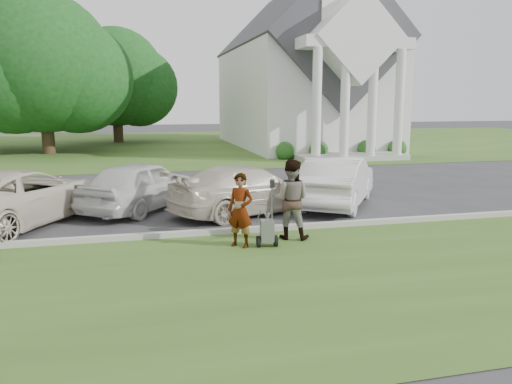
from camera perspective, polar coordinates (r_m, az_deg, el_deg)
name	(u,v)px	position (r m, az deg, el deg)	size (l,w,h in m)	color
ground	(259,238)	(12.08, 0.32, -5.31)	(120.00, 120.00, 0.00)	#333335
grass_strip	(298,281)	(9.34, 4.87, -10.11)	(80.00, 7.00, 0.01)	#34581E
church_lawn	(172,144)	(38.52, -9.54, 5.39)	(80.00, 30.00, 0.01)	#34581E
curb	(253,230)	(12.57, -0.29, -4.32)	(80.00, 0.18, 0.15)	#9E9E93
church	(303,62)	(36.47, 5.38, 14.55)	(9.19, 19.00, 24.10)	white
tree_left	(43,70)	(33.72, -23.18, 12.71)	(10.63, 8.40, 9.71)	#332316
tree_back	(116,82)	(41.31, -15.75, 12.04)	(9.61, 7.60, 8.89)	#332316
striping_cart	(267,231)	(11.28, 1.26, -4.52)	(0.48, 0.94, 0.85)	black
person_left	(240,211)	(11.17, -1.79, -2.18)	(0.61, 0.40, 1.68)	#999999
person_right	(290,200)	(11.85, 3.96, -0.91)	(0.92, 0.72, 1.90)	#999999
parking_meter_near	(272,201)	(11.81, 1.86, -1.09)	(0.11, 0.09, 1.46)	gray
car_a	(20,196)	(14.77, -25.40, -0.45)	(2.48, 5.39, 1.50)	beige
car_b	(142,185)	(15.46, -12.90, 0.78)	(1.78, 4.43, 1.51)	silver
car_c	(247,189)	(14.64, -0.99, 0.29)	(1.97, 4.84, 1.40)	beige
car_d	(337,181)	(15.91, 9.30, 1.25)	(1.65, 4.72, 1.56)	silver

